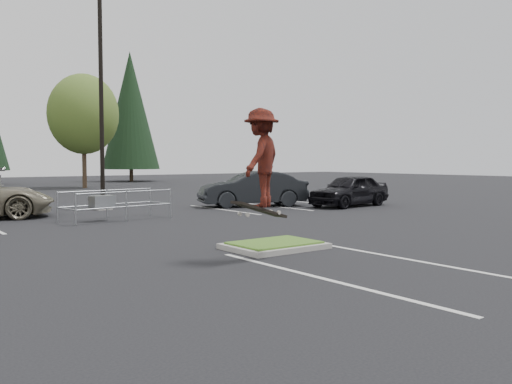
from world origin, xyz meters
TOP-DOWN VIEW (x-y plane):
  - ground at (0.00, 0.00)m, footprint 120.00×120.00m
  - grass_median at (0.00, 0.00)m, footprint 2.20×1.60m
  - stall_lines at (-1.35, 6.02)m, footprint 22.62×17.60m
  - light_pole at (0.50, 12.00)m, footprint 0.70×0.60m
  - decid_c at (5.99, 29.83)m, footprint 5.12×5.12m
  - conif_c at (14.00, 39.50)m, footprint 5.50×5.50m
  - cart_corral at (-0.98, 7.94)m, footprint 3.84×1.83m
  - skateboarder at (-1.20, -1.00)m, footprint 1.50×1.33m
  - car_r_charc at (6.50, 9.61)m, footprint 5.06×3.23m
  - car_r_black at (10.00, 7.00)m, footprint 4.39×2.15m

SIDE VIEW (x-z plane):
  - ground at x=0.00m, z-range 0.00..0.00m
  - stall_lines at x=-1.35m, z-range 0.00..0.01m
  - grass_median at x=0.00m, z-range 0.00..0.16m
  - cart_corral at x=-0.98m, z-range 0.13..1.18m
  - car_r_black at x=10.00m, z-range 0.00..1.44m
  - car_r_charc at x=6.50m, z-range 0.00..1.58m
  - skateboarder at x=-1.20m, z-range 0.97..3.24m
  - light_pole at x=0.50m, z-range -0.50..9.62m
  - decid_c at x=5.99m, z-range 1.06..9.45m
  - conif_c at x=14.00m, z-range 0.60..13.10m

